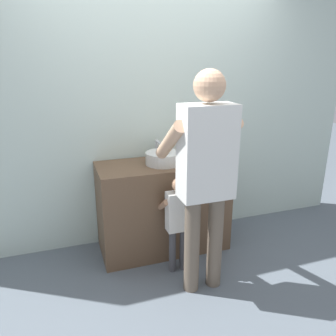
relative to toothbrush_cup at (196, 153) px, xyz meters
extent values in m
plane|color=slate|center=(-0.35, -0.35, -0.91)|extent=(14.00, 14.00, 0.00)
cube|color=silver|center=(-0.35, 0.27, 0.44)|extent=(4.40, 0.08, 2.70)
cube|color=brown|center=(-0.35, -0.05, -0.48)|extent=(1.20, 0.54, 0.86)
cylinder|color=silver|center=(-0.35, -0.07, 0.00)|extent=(0.32, 0.32, 0.11)
cylinder|color=#B1B1AD|center=(-0.35, -0.07, 0.01)|extent=(0.26, 0.26, 0.09)
cylinder|color=#B7BABF|center=(-0.35, 0.14, 0.04)|extent=(0.03, 0.03, 0.18)
cylinder|color=#B7BABF|center=(-0.35, 0.08, 0.12)|extent=(0.02, 0.12, 0.02)
cylinder|color=#B7BABF|center=(-0.42, 0.14, -0.03)|extent=(0.04, 0.04, 0.05)
cylinder|color=#B7BABF|center=(-0.28, 0.14, -0.03)|extent=(0.04, 0.04, 0.05)
cylinder|color=#D86666|center=(0.00, 0.00, -0.01)|extent=(0.07, 0.07, 0.09)
cylinder|color=yellow|center=(0.00, 0.01, 0.05)|extent=(0.04, 0.01, 0.17)
cube|color=white|center=(0.00, 0.01, 0.14)|extent=(0.01, 0.02, 0.02)
cylinder|color=green|center=(-0.01, 0.01, 0.05)|extent=(0.02, 0.03, 0.17)
cube|color=white|center=(-0.01, 0.01, 0.14)|extent=(0.01, 0.02, 0.02)
cylinder|color=#47474C|center=(-0.40, -0.46, -0.71)|extent=(0.06, 0.06, 0.39)
cylinder|color=#47474C|center=(-0.31, -0.46, -0.71)|extent=(0.06, 0.06, 0.39)
cube|color=white|center=(-0.35, -0.46, -0.35)|extent=(0.20, 0.11, 0.34)
sphere|color=#A87A5B|center=(-0.35, -0.46, -0.12)|extent=(0.11, 0.11, 0.11)
cylinder|color=#A87A5B|center=(-0.46, -0.37, -0.32)|extent=(0.05, 0.24, 0.18)
cylinder|color=#A87A5B|center=(-0.25, -0.37, -0.32)|extent=(0.05, 0.24, 0.18)
cylinder|color=#6B5B4C|center=(-0.34, -0.74, -0.52)|extent=(0.12, 0.12, 0.78)
cylinder|color=#6B5B4C|center=(-0.15, -0.74, -0.52)|extent=(0.12, 0.12, 0.78)
cube|color=white|center=(-0.24, -0.74, 0.21)|extent=(0.39, 0.22, 0.68)
sphere|color=#D8A884|center=(-0.24, -0.74, 0.68)|extent=(0.22, 0.22, 0.22)
cylinder|color=#D8A884|center=(-0.46, -0.56, 0.27)|extent=(0.10, 0.47, 0.37)
cylinder|color=#D8A884|center=(-0.03, -0.56, 0.27)|extent=(0.10, 0.47, 0.37)
cylinder|color=orange|center=(-0.03, -0.38, 0.10)|extent=(0.01, 0.14, 0.03)
cube|color=white|center=(-0.03, -0.30, 0.11)|extent=(0.01, 0.02, 0.02)
camera|label=1|loc=(-1.23, -2.76, 0.82)|focal=34.93mm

